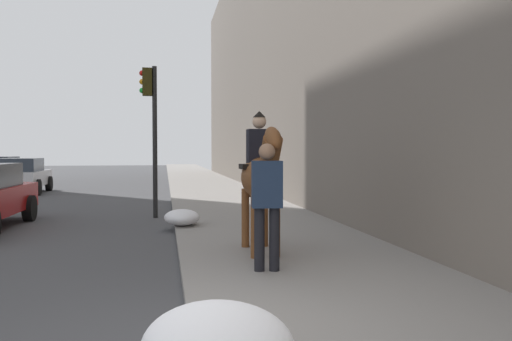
% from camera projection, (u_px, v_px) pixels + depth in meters
% --- Properties ---
extents(sidewalk_slab, '(120.00, 3.63, 0.12)m').
position_uv_depth(sidewalk_slab, '(394.00, 335.00, 4.57)').
color(sidewalk_slab, gray).
rests_on(sidewalk_slab, ground).
extents(mounted_horse_near, '(2.15, 0.60, 2.23)m').
position_uv_depth(mounted_horse_near, '(261.00, 175.00, 7.94)').
color(mounted_horse_near, brown).
rests_on(mounted_horse_near, sidewalk_slab).
extents(pedestrian_greeting, '(0.30, 0.43, 1.70)m').
position_uv_depth(pedestrian_greeting, '(267.00, 198.00, 6.74)').
color(pedestrian_greeting, black).
rests_on(pedestrian_greeting, sidewalk_slab).
extents(car_near_lane, '(3.86, 2.18, 1.44)m').
position_uv_depth(car_near_lane, '(19.00, 175.00, 20.57)').
color(car_near_lane, silver).
rests_on(car_near_lane, ground).
extents(traffic_light_near_curb, '(0.20, 0.44, 3.88)m').
position_uv_depth(traffic_light_near_curb, '(151.00, 117.00, 12.96)').
color(traffic_light_near_curb, black).
rests_on(traffic_light_near_curb, ground).
extents(snow_pile_far, '(0.99, 0.76, 0.34)m').
position_uv_depth(snow_pile_far, '(182.00, 217.00, 10.97)').
color(snow_pile_far, white).
rests_on(snow_pile_far, sidewalk_slab).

